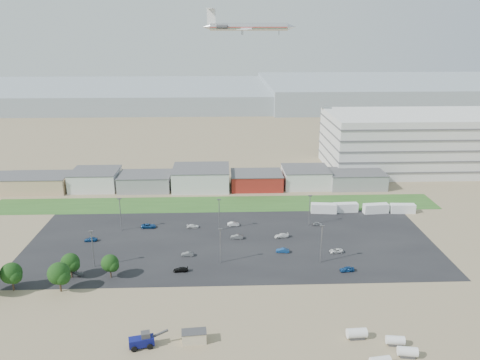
{
  "coord_description": "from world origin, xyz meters",
  "views": [
    {
      "loc": [
        2.9,
        -106.74,
        60.39
      ],
      "look_at": [
        7.67,
        22.0,
        18.79
      ],
      "focal_mm": 35.0,
      "sensor_mm": 36.0,
      "label": 1
    }
  ],
  "objects_px": {
    "parked_car_1": "(283,250)",
    "parked_car_12": "(282,236)",
    "airliner": "(249,27)",
    "storage_tank_nw": "(357,333)",
    "parked_car_8": "(318,224)",
    "parked_car_3": "(181,270)",
    "parked_car_7": "(237,237)",
    "parked_car_9": "(149,226)",
    "parked_car_11": "(233,224)",
    "parked_car_4": "(187,254)",
    "box_trailer_a": "(324,208)",
    "parked_car_6": "(193,226)",
    "telehandler": "(141,340)",
    "parked_car_10": "(74,274)",
    "parked_car_5": "(91,239)",
    "portable_shed": "(194,337)",
    "parked_car_2": "(347,269)",
    "parked_car_0": "(336,251)"
  },
  "relations": [
    {
      "from": "airliner",
      "to": "parked_car_6",
      "type": "height_order",
      "value": "airliner"
    },
    {
      "from": "parked_car_3",
      "to": "telehandler",
      "type": "bearing_deg",
      "value": -11.64
    },
    {
      "from": "parked_car_6",
      "to": "parked_car_11",
      "type": "distance_m",
      "value": 12.99
    },
    {
      "from": "parked_car_3",
      "to": "parked_car_4",
      "type": "height_order",
      "value": "parked_car_4"
    },
    {
      "from": "parked_car_1",
      "to": "telehandler",
      "type": "bearing_deg",
      "value": -31.91
    },
    {
      "from": "parked_car_0",
      "to": "parked_car_4",
      "type": "distance_m",
      "value": 42.05
    },
    {
      "from": "storage_tank_nw",
      "to": "parked_car_3",
      "type": "height_order",
      "value": "storage_tank_nw"
    },
    {
      "from": "box_trailer_a",
      "to": "parked_car_1",
      "type": "height_order",
      "value": "box_trailer_a"
    },
    {
      "from": "box_trailer_a",
      "to": "parked_car_12",
      "type": "height_order",
      "value": "box_trailer_a"
    },
    {
      "from": "parked_car_1",
      "to": "parked_car_11",
      "type": "distance_m",
      "value": 23.62
    },
    {
      "from": "box_trailer_a",
      "to": "parked_car_2",
      "type": "distance_m",
      "value": 41.23
    },
    {
      "from": "parked_car_3",
      "to": "parked_car_7",
      "type": "xyz_separation_m",
      "value": [
        15.32,
        19.62,
        0.07
      ]
    },
    {
      "from": "parked_car_12",
      "to": "parked_car_11",
      "type": "bearing_deg",
      "value": -128.74
    },
    {
      "from": "airliner",
      "to": "parked_car_12",
      "type": "distance_m",
      "value": 104.39
    },
    {
      "from": "storage_tank_nw",
      "to": "parked_car_1",
      "type": "height_order",
      "value": "storage_tank_nw"
    },
    {
      "from": "telehandler",
      "to": "parked_car_8",
      "type": "xyz_separation_m",
      "value": [
        46.9,
        59.05,
        -1.1
      ]
    },
    {
      "from": "portable_shed",
      "to": "parked_car_2",
      "type": "xyz_separation_m",
      "value": [
        38.31,
        27.66,
        -0.62
      ]
    },
    {
      "from": "storage_tank_nw",
      "to": "box_trailer_a",
      "type": "bearing_deg",
      "value": 83.76
    },
    {
      "from": "telehandler",
      "to": "parked_car_12",
      "type": "xyz_separation_m",
      "value": [
        34.12,
        50.35,
        -1.03
      ]
    },
    {
      "from": "portable_shed",
      "to": "parked_car_1",
      "type": "height_order",
      "value": "portable_shed"
    },
    {
      "from": "portable_shed",
      "to": "parked_car_0",
      "type": "height_order",
      "value": "portable_shed"
    },
    {
      "from": "storage_tank_nw",
      "to": "parked_car_8",
      "type": "relative_size",
      "value": 1.26
    },
    {
      "from": "parked_car_2",
      "to": "parked_car_7",
      "type": "relative_size",
      "value": 1.0
    },
    {
      "from": "parked_car_2",
      "to": "storage_tank_nw",
      "type": "bearing_deg",
      "value": -15.72
    },
    {
      "from": "parked_car_11",
      "to": "airliner",
      "type": "bearing_deg",
      "value": -12.32
    },
    {
      "from": "portable_shed",
      "to": "box_trailer_a",
      "type": "distance_m",
      "value": 79.95
    },
    {
      "from": "parked_car_9",
      "to": "airliner",
      "type": "bearing_deg",
      "value": -25.82
    },
    {
      "from": "storage_tank_nw",
      "to": "parked_car_10",
      "type": "height_order",
      "value": "storage_tank_nw"
    },
    {
      "from": "airliner",
      "to": "parked_car_7",
      "type": "relative_size",
      "value": 10.92
    },
    {
      "from": "storage_tank_nw",
      "to": "parked_car_8",
      "type": "bearing_deg",
      "value": 86.69
    },
    {
      "from": "parked_car_4",
      "to": "parked_car_6",
      "type": "bearing_deg",
      "value": -179.93
    },
    {
      "from": "parked_car_5",
      "to": "parked_car_12",
      "type": "xyz_separation_m",
      "value": [
        57.34,
        0.53,
        -0.02
      ]
    },
    {
      "from": "parked_car_3",
      "to": "parked_car_12",
      "type": "relative_size",
      "value": 0.91
    },
    {
      "from": "parked_car_4",
      "to": "portable_shed",
      "type": "bearing_deg",
      "value": 7.21
    },
    {
      "from": "portable_shed",
      "to": "parked_car_1",
      "type": "distance_m",
      "value": 45.33
    },
    {
      "from": "portable_shed",
      "to": "storage_tank_nw",
      "type": "bearing_deg",
      "value": -4.98
    },
    {
      "from": "parked_car_12",
      "to": "box_trailer_a",
      "type": "bearing_deg",
      "value": 133.52
    },
    {
      "from": "parked_car_1",
      "to": "parked_car_12",
      "type": "height_order",
      "value": "parked_car_1"
    },
    {
      "from": "parked_car_3",
      "to": "parked_car_5",
      "type": "relative_size",
      "value": 1.03
    },
    {
      "from": "storage_tank_nw",
      "to": "parked_car_10",
      "type": "xyz_separation_m",
      "value": [
        -65.46,
        27.88,
        -0.56
      ]
    },
    {
      "from": "parked_car_8",
      "to": "parked_car_9",
      "type": "height_order",
      "value": "parked_car_9"
    },
    {
      "from": "parked_car_6",
      "to": "parked_car_11",
      "type": "relative_size",
      "value": 1.02
    },
    {
      "from": "parked_car_7",
      "to": "parked_car_8",
      "type": "relative_size",
      "value": 1.18
    },
    {
      "from": "parked_car_12",
      "to": "portable_shed",
      "type": "bearing_deg",
      "value": -31.53
    },
    {
      "from": "telehandler",
      "to": "parked_car_10",
      "type": "xyz_separation_m",
      "value": [
        -21.9,
        29.12,
        -0.99
      ]
    },
    {
      "from": "box_trailer_a",
      "to": "parked_car_3",
      "type": "bearing_deg",
      "value": -132.72
    },
    {
      "from": "parked_car_3",
      "to": "parked_car_6",
      "type": "bearing_deg",
      "value": 174.94
    },
    {
      "from": "telehandler",
      "to": "parked_car_1",
      "type": "distance_m",
      "value": 52.29
    },
    {
      "from": "telehandler",
      "to": "parked_car_1",
      "type": "xyz_separation_m",
      "value": [
        33.2,
        40.39,
        -1.02
      ]
    },
    {
      "from": "parked_car_11",
      "to": "parked_car_4",
      "type": "bearing_deg",
      "value": 141.35
    }
  ]
}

